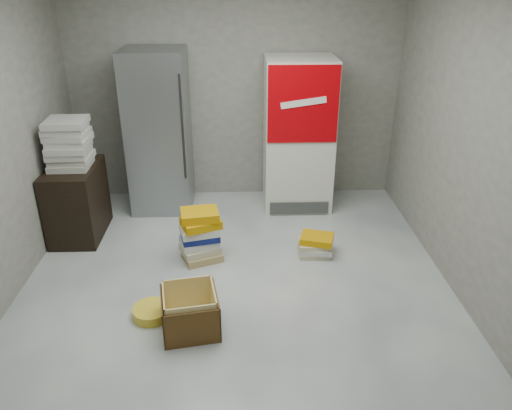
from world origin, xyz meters
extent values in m
plane|color=silver|center=(0.00, 0.00, 0.00)|extent=(5.00, 5.00, 0.00)
cube|color=gray|center=(0.00, 2.50, 1.40)|extent=(4.00, 0.04, 2.80)
cube|color=gray|center=(2.00, 0.00, 1.40)|extent=(0.04, 5.00, 2.80)
cube|color=#9B9DA3|center=(-0.90, 2.13, 0.95)|extent=(0.70, 0.70, 1.90)
cylinder|color=#333333|center=(-0.58, 1.77, 1.10)|extent=(0.02, 0.02, 1.19)
cube|color=silver|center=(0.75, 2.13, 0.90)|extent=(0.80, 0.70, 1.80)
cube|color=#B50107|center=(0.75, 1.77, 1.35)|extent=(0.78, 0.02, 0.85)
cube|color=white|center=(0.75, 1.75, 1.38)|extent=(0.50, 0.01, 0.14)
cube|color=#3F3F3F|center=(0.75, 1.77, 0.10)|extent=(0.70, 0.02, 0.15)
cube|color=black|center=(-1.73, 1.40, 0.40)|extent=(0.50, 0.80, 0.80)
cube|color=beige|center=(-1.73, 1.40, 0.83)|extent=(0.41, 0.41, 0.06)
cube|color=beige|center=(-1.71, 1.41, 0.90)|extent=(0.40, 0.40, 0.06)
cube|color=beige|center=(-1.73, 1.40, 0.96)|extent=(0.42, 0.42, 0.06)
cube|color=beige|center=(-1.72, 1.39, 1.03)|extent=(0.41, 0.41, 0.06)
cube|color=beige|center=(-1.71, 1.41, 1.09)|extent=(0.40, 0.40, 0.06)
cube|color=beige|center=(-1.72, 1.40, 1.16)|extent=(0.41, 0.41, 0.06)
cube|color=beige|center=(-1.73, 1.40, 1.22)|extent=(0.42, 0.42, 0.06)
cube|color=beige|center=(-1.71, 1.39, 1.29)|extent=(0.41, 0.41, 0.06)
cube|color=tan|center=(-0.35, 0.81, 0.04)|extent=(0.44, 0.40, 0.08)
cube|color=#C4B892|center=(-0.37, 0.83, 0.11)|extent=(0.45, 0.41, 0.07)
cube|color=silver|center=(-0.37, 0.84, 0.19)|extent=(0.43, 0.38, 0.08)
cube|color=navy|center=(-0.36, 0.83, 0.26)|extent=(0.42, 0.36, 0.07)
cube|color=silver|center=(-0.37, 0.83, 0.33)|extent=(0.42, 0.37, 0.08)
cube|color=#CC8C06|center=(-0.35, 0.82, 0.41)|extent=(0.44, 0.40, 0.08)
cube|color=#CC8C06|center=(-0.36, 0.83, 0.50)|extent=(0.41, 0.34, 0.09)
cube|color=#C4B892|center=(0.81, 0.87, 0.02)|extent=(0.33, 0.26, 0.05)
cube|color=silver|center=(0.82, 0.86, 0.08)|extent=(0.35, 0.29, 0.05)
cube|color=#C4B892|center=(0.81, 0.87, 0.12)|extent=(0.33, 0.26, 0.05)
cube|color=#CC8C06|center=(0.83, 0.87, 0.18)|extent=(0.38, 0.33, 0.07)
cube|color=gold|center=(-0.38, -0.28, 0.01)|extent=(0.49, 0.49, 0.01)
cube|color=brown|center=(-0.41, -0.06, 0.16)|extent=(0.45, 0.09, 0.32)
cube|color=brown|center=(-0.34, -0.49, 0.16)|extent=(0.45, 0.09, 0.32)
cube|color=brown|center=(-0.59, -0.31, 0.16)|extent=(0.09, 0.45, 0.32)
cube|color=brown|center=(-0.16, -0.24, 0.16)|extent=(0.09, 0.45, 0.32)
cube|color=gold|center=(-0.41, -0.08, 0.18)|extent=(0.41, 0.08, 0.37)
cube|color=gold|center=(-0.34, -0.47, 0.18)|extent=(0.41, 0.08, 0.37)
cube|color=gold|center=(-0.57, -0.31, 0.18)|extent=(0.08, 0.41, 0.37)
cube|color=gold|center=(-0.18, -0.24, 0.18)|extent=(0.08, 0.41, 0.37)
cylinder|color=yellow|center=(-0.72, -0.10, 0.04)|extent=(0.44, 0.44, 0.09)
camera|label=1|loc=(0.05, -3.58, 2.70)|focal=35.00mm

